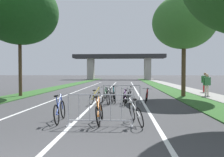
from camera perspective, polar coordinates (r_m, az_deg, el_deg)
The scene contains 23 objects.
grass_verge_left at distance 30.00m, azimuth -11.70°, elevation -1.79°, with size 2.05×64.02×0.05m, color #2D5B26.
grass_verge_right at distance 29.25m, azimuth 12.34°, elevation -1.88°, with size 2.05×64.02×0.05m, color #2D5B26.
sidewalk_path_right at distance 29.60m, azimuth 16.12°, elevation -1.83°, with size 1.89×64.02×0.08m, color gray.
lane_stripe_center at distance 21.34m, azimuth -1.12°, elevation -3.15°, with size 0.14×37.03×0.01m, color silver.
lane_stripe_right_lane at distance 21.29m, azimuth 6.51°, elevation -3.17°, with size 0.14×37.03×0.01m, color silver.
lane_stripe_left_lane at distance 21.77m, azimuth -8.59°, elevation -3.08°, with size 0.14×37.03×0.01m, color silver.
overpass_bridge at distance 55.71m, azimuth 1.89°, elevation 4.94°, with size 23.90×4.37×6.55m.
tree_left_pine_far at distance 17.58m, azimuth -23.71°, elevation 16.13°, with size 5.63×5.63×8.61m.
tree_right_oak_mid at distance 16.63m, azimuth 18.88°, elevation 14.19°, with size 4.57×4.57×7.37m.
crowd_barrier_nearest at distance 7.02m, azimuth -3.28°, elevation -8.55°, with size 2.17×0.48×1.05m.
crowd_barrier_second at distance 12.25m, azimuth 2.61°, elevation -4.23°, with size 2.17×0.49×1.05m.
bicycle_purple_0 at distance 11.84m, azimuth 3.40°, elevation -5.24°, with size 0.50×1.71×0.86m.
bicycle_silver_1 at distance 12.70m, azimuth 4.55°, elevation -4.73°, with size 0.49×1.64×0.94m.
bicycle_orange_2 at distance 7.44m, azimuth -3.43°, elevation -9.12°, with size 0.54×1.72×0.98m.
bicycle_teal_3 at distance 12.64m, azimuth 0.59°, elevation -4.69°, with size 0.56×1.72×0.99m.
bicycle_white_4 at distance 7.35m, azimuth 6.33°, elevation -9.23°, with size 0.69×1.69×0.91m.
bicycle_red_5 at distance 12.70m, azimuth 9.39°, elevation -4.73°, with size 0.55×1.62×0.88m.
bicycle_black_6 at distance 11.94m, azimuth -0.51°, elevation -5.17°, with size 0.53×1.67×0.92m.
bicycle_green_7 at distance 12.91m, azimuth -1.94°, elevation -4.66°, with size 0.55×1.69×0.98m.
bicycle_yellow_8 at distance 12.00m, azimuth -4.57°, elevation -5.10°, with size 0.64×1.67×0.96m.
bicycle_blue_9 at distance 7.88m, azimuth -13.95°, elevation -8.45°, with size 0.51×1.77×0.98m.
pedestrian_pushing_bike at distance 20.07m, azimuth 23.83°, elevation -0.50°, with size 0.64×0.31×1.77m.
pedestrian_strolling at distance 16.95m, azimuth 24.26°, elevation -1.06°, with size 0.60×0.36×1.68m.
Camera 1 is at (1.81, -2.68, 1.75)m, focal length 33.84 mm.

